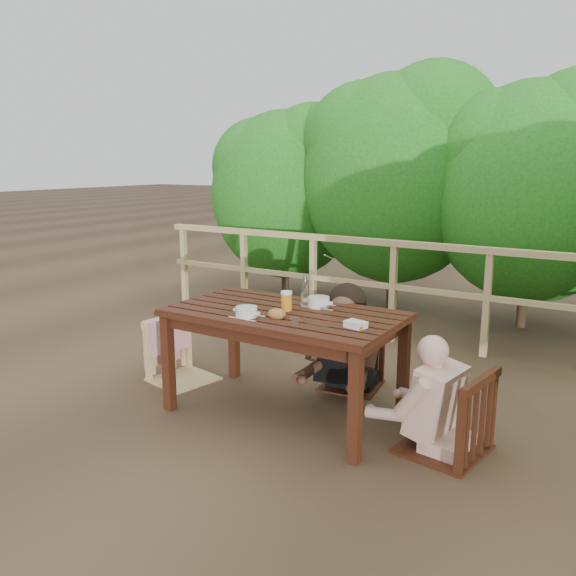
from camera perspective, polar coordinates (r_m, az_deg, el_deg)
The scene contains 16 objects.
ground at distance 4.28m, azimuth -0.36°, elevation -11.98°, with size 60.00×60.00×0.00m, color brown.
table at distance 4.14m, azimuth -0.37°, elevation -7.35°, with size 1.59×0.89×0.73m, color #32160B.
chair_left at distance 4.79m, azimuth -10.34°, elevation -3.56°, with size 0.46×0.46×0.93m, color tan.
chair_far at distance 4.61m, azimuth 6.28°, elevation -4.34°, with size 0.44×0.44×0.89m, color #32160B.
chair_right at distance 3.70m, azimuth 15.17°, elevation -8.01°, with size 0.50×0.50×1.01m, color #32160B.
woman at distance 4.57m, azimuth 6.45°, elevation -1.72°, with size 0.53×0.65×1.32m, color black, non-canonical shape.
diner_right at distance 3.66m, azimuth 15.70°, elevation -6.79°, with size 0.48×0.59×1.18m, color #D3A590, non-canonical shape.
railing at distance 5.83m, azimuth 10.16°, elevation -0.32°, with size 5.60×0.10×1.01m, color tan.
hedge_row at distance 6.72m, azimuth 17.81°, elevation 12.93°, with size 6.60×1.60×3.80m, color #226C1B, non-canonical shape.
soup_near at distance 3.89m, azimuth -4.06°, elevation -2.42°, with size 0.24×0.24×0.08m, color white.
soup_far at distance 4.14m, azimuth 2.98°, elevation -1.47°, with size 0.26×0.26×0.09m, color silver.
bread_roll at distance 3.86m, azimuth -1.09°, elevation -2.55°, with size 0.13×0.10×0.08m, color #A06D3A.
beer_glass at distance 4.03m, azimuth -0.15°, elevation -1.37°, with size 0.08×0.08×0.15m, color orange.
bottle at distance 4.10m, azimuth 1.67°, elevation -0.43°, with size 0.06×0.06×0.25m, color silver.
tumbler at distance 3.65m, azimuth 0.72°, elevation -3.43°, with size 0.06×0.06×0.07m, color silver.
butter_tub at distance 3.65m, azimuth 6.60°, elevation -3.66°, with size 0.13×0.09×0.06m, color white.
Camera 1 is at (2.08, -3.30, 1.76)m, focal length 36.54 mm.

